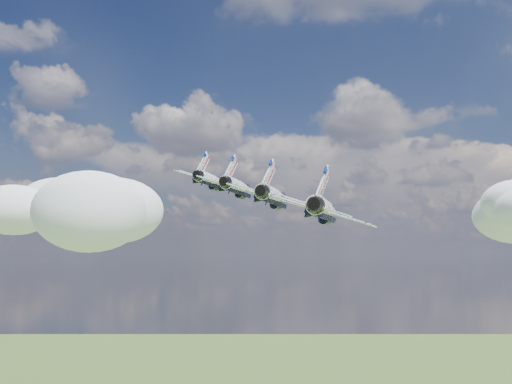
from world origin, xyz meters
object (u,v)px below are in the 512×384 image
at_px(jet_1, 239,188).
at_px(jet_3, 325,210).
at_px(jet_0, 212,181).
at_px(jet_2, 275,197).

xyz_separation_m(jet_1, jet_3, (18.69, -17.69, -5.24)).
height_order(jet_0, jet_3, jet_0).
height_order(jet_1, jet_3, jet_1).
bearing_deg(jet_2, jet_0, 127.65).
height_order(jet_1, jet_2, jet_1).
distance_m(jet_2, jet_3, 13.13).
relative_size(jet_0, jet_3, 1.00).
bearing_deg(jet_1, jet_2, -52.35).
distance_m(jet_0, jet_2, 26.26).
xyz_separation_m(jet_1, jet_2, (9.35, -8.85, -2.62)).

